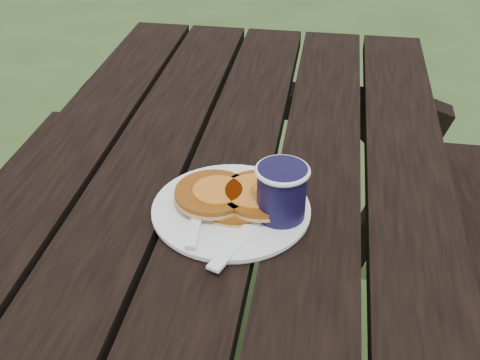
# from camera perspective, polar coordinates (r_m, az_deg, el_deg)

# --- Properties ---
(plate) EXTENTS (0.27, 0.27, 0.01)m
(plate) POSITION_cam_1_polar(r_m,az_deg,el_deg) (0.93, -0.84, -2.88)
(plate) COLOR white
(plate) RESTS_ON picnic_table
(pancake_stack) EXTENTS (0.19, 0.13, 0.04)m
(pancake_stack) POSITION_cam_1_polar(r_m,az_deg,el_deg) (0.92, -0.17, -1.50)
(pancake_stack) COLOR #8C460F
(pancake_stack) RESTS_ON plate
(knife) EXTENTS (0.08, 0.18, 0.00)m
(knife) POSITION_cam_1_polar(r_m,az_deg,el_deg) (0.87, 0.47, -5.04)
(knife) COLOR white
(knife) RESTS_ON plate
(fork) EXTENTS (0.04, 0.16, 0.01)m
(fork) POSITION_cam_1_polar(r_m,az_deg,el_deg) (0.88, -4.22, -4.10)
(fork) COLOR white
(fork) RESTS_ON plate
(coffee_cup) EXTENTS (0.08, 0.08, 0.09)m
(coffee_cup) POSITION_cam_1_polar(r_m,az_deg,el_deg) (0.88, 3.96, -1.09)
(coffee_cup) COLOR black
(coffee_cup) RESTS_ON picnic_table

